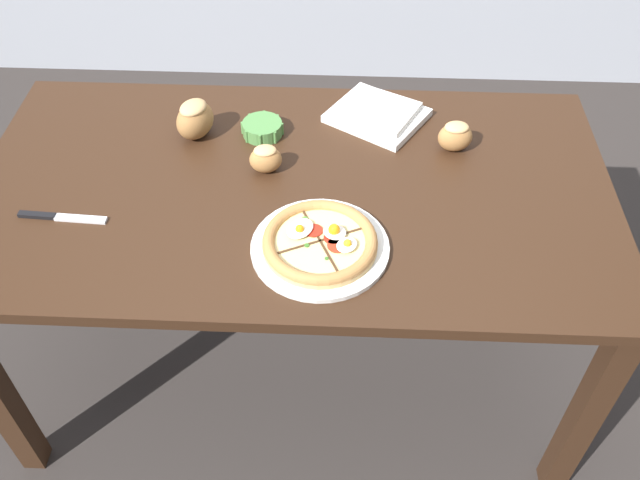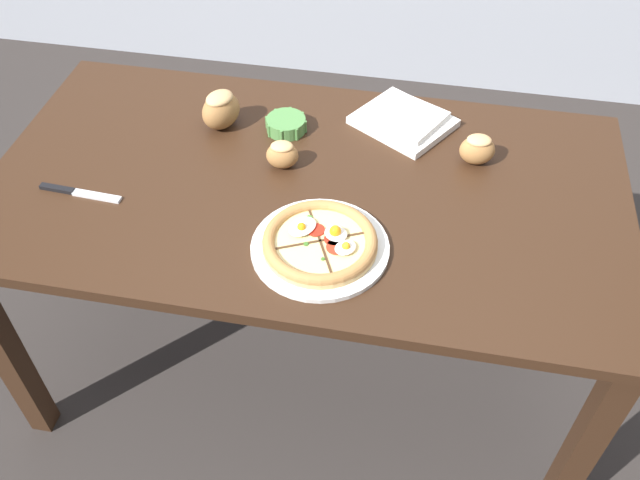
% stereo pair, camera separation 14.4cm
% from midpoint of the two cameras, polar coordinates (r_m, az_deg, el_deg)
% --- Properties ---
extents(ground_plane, '(12.00, 12.00, 0.00)m').
position_cam_midpoint_polar(ground_plane, '(2.17, -3.68, -10.09)').
color(ground_plane, '#2D2826').
extents(dining_table, '(1.53, 0.83, 0.73)m').
position_cam_midpoint_polar(dining_table, '(1.68, -4.69, 2.18)').
color(dining_table, '#331E11').
rests_on(dining_table, ground_plane).
extents(pizza, '(0.30, 0.30, 0.06)m').
position_cam_midpoint_polar(pizza, '(1.45, -2.83, -0.43)').
color(pizza, white).
rests_on(pizza, dining_table).
extents(ramekin_bowl, '(0.11, 0.11, 0.04)m').
position_cam_midpoint_polar(ramekin_bowl, '(1.77, -7.24, 9.23)').
color(ramekin_bowl, '#4C8442').
rests_on(ramekin_bowl, dining_table).
extents(napkin_folded, '(0.30, 0.29, 0.04)m').
position_cam_midpoint_polar(napkin_folded, '(1.81, 2.55, 10.49)').
color(napkin_folded, silver).
rests_on(napkin_folded, dining_table).
extents(bread_piece_near, '(0.09, 0.07, 0.07)m').
position_cam_midpoint_polar(bread_piece_near, '(1.64, -7.13, 6.72)').
color(bread_piece_near, '#A3703D').
rests_on(bread_piece_near, dining_table).
extents(bread_piece_mid, '(0.09, 0.08, 0.08)m').
position_cam_midpoint_polar(bread_piece_mid, '(1.72, 8.96, 8.55)').
color(bread_piece_mid, '#A3703D').
rests_on(bread_piece_mid, dining_table).
extents(bread_piece_far, '(0.12, 0.14, 0.10)m').
position_cam_midpoint_polar(bread_piece_far, '(1.78, -12.83, 9.83)').
color(bread_piece_far, olive).
rests_on(bread_piece_far, dining_table).
extents(knife_main, '(0.20, 0.03, 0.01)m').
position_cam_midpoint_polar(knife_main, '(1.66, -23.33, 1.65)').
color(knife_main, silver).
rests_on(knife_main, dining_table).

